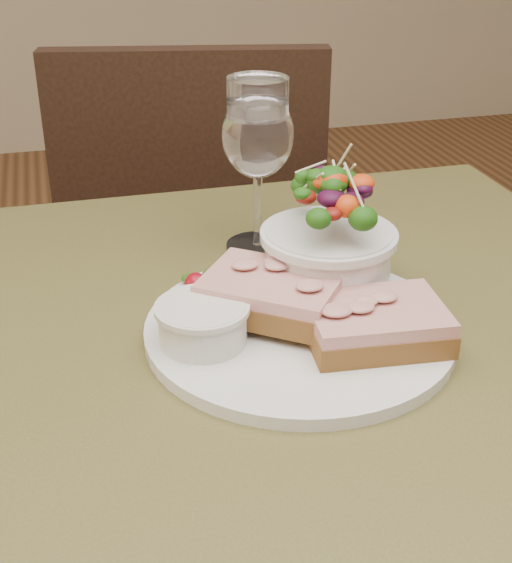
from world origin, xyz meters
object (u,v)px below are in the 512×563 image
object	(u,v)px
cafe_table	(279,438)
wine_glass	(258,141)
ramekin	(203,322)
sandwich_front	(376,323)
salad_bowl	(329,232)
chair_far	(199,344)
dinner_plate	(299,329)
sandwich_back	(271,294)

from	to	relation	value
cafe_table	wine_glass	distance (m)	0.31
cafe_table	ramekin	xyz separation A→B (m)	(-0.07, 0.01, 0.13)
sandwich_front	salad_bowl	distance (m)	0.11
wine_glass	chair_far	bearing A→B (deg)	87.56
chair_far	ramekin	xyz separation A→B (m)	(-0.12, -0.73, 0.49)
dinner_plate	sandwich_back	xyz separation A→B (m)	(-0.02, 0.02, 0.03)
cafe_table	wine_glass	size ratio (longest dim) A/B	4.57
salad_bowl	dinner_plate	bearing A→B (deg)	-128.10
chair_far	dinner_plate	xyz separation A→B (m)	(-0.03, -0.72, 0.46)
chair_far	sandwich_back	size ratio (longest dim) A/B	6.00
chair_far	wine_glass	size ratio (longest dim) A/B	5.14
sandwich_back	wine_glass	xyz separation A→B (m)	(0.03, 0.17, 0.09)
sandwich_back	ramekin	distance (m)	0.07
sandwich_back	ramekin	bearing A→B (deg)	-122.97
cafe_table	salad_bowl	distance (m)	0.20
chair_far	sandwich_back	xyz separation A→B (m)	(-0.06, -0.70, 0.49)
cafe_table	salad_bowl	xyz separation A→B (m)	(0.07, 0.07, 0.17)
cafe_table	dinner_plate	xyz separation A→B (m)	(0.02, 0.02, 0.11)
chair_far	cafe_table	bearing A→B (deg)	97.20
salad_bowl	wine_glass	xyz separation A→B (m)	(-0.03, 0.13, 0.05)
dinner_plate	salad_bowl	size ratio (longest dim) A/B	2.20
sandwich_front	wine_glass	size ratio (longest dim) A/B	0.72
sandwich_front	chair_far	bearing A→B (deg)	96.54
cafe_table	ramekin	world-z (taller)	ramekin
chair_far	sandwich_back	distance (m)	0.86
ramekin	sandwich_back	bearing A→B (deg)	20.15
ramekin	cafe_table	bearing A→B (deg)	-6.74
cafe_table	ramekin	size ratio (longest dim) A/B	10.55
cafe_table	sandwich_back	distance (m)	0.14
ramekin	wine_glass	world-z (taller)	wine_glass
chair_far	salad_bowl	distance (m)	0.85
cafe_table	sandwich_back	bearing A→B (deg)	88.30
chair_far	sandwich_front	xyz separation A→B (m)	(0.02, -0.76, 0.48)
sandwich_front	sandwich_back	world-z (taller)	sandwich_back
chair_far	ramekin	world-z (taller)	chair_far
sandwich_back	wine_glass	size ratio (longest dim) A/B	0.86
cafe_table	salad_bowl	bearing A→B (deg)	47.12
cafe_table	ramekin	distance (m)	0.15
wine_glass	sandwich_back	bearing A→B (deg)	-100.87
dinner_plate	salad_bowl	distance (m)	0.10
dinner_plate	salad_bowl	world-z (taller)	salad_bowl
dinner_plate	sandwich_back	distance (m)	0.04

